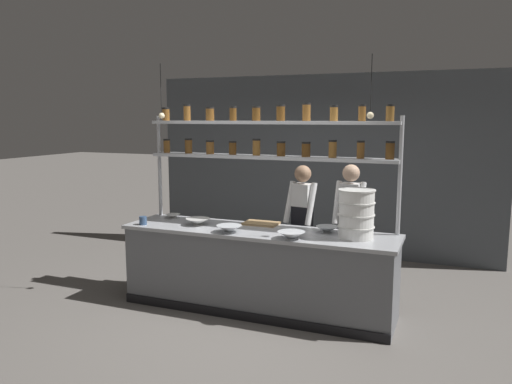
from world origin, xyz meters
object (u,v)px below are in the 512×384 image
Objects in this scene: spice_shelf_unit at (269,144)px; prep_bowl_far_left at (229,229)px; prep_bowl_near_left at (198,222)px; container_stack at (356,214)px; cutting_board at (261,223)px; prep_bowl_center_front at (291,235)px; serving_cup_front at (143,221)px; chef_left at (302,221)px; prep_bowl_near_right at (173,216)px; prep_bowl_center_back at (327,229)px; chef_center at (350,222)px.

prep_bowl_far_left is (-0.25, -0.56, -0.90)m from spice_shelf_unit.
spice_shelf_unit reaches higher than prep_bowl_near_left.
container_stack is 1.27× the size of cutting_board.
serving_cup_front is (-1.81, 0.02, 0.01)m from prep_bowl_center_front.
chef_left is at bearing 139.86° from container_stack.
prep_bowl_near_left is 1.54× the size of prep_bowl_near_right.
prep_bowl_center_back is 1.34× the size of prep_bowl_near_right.
serving_cup_front is at bearing -173.58° from container_stack.
prep_bowl_far_left reaches higher than prep_bowl_center_back.
chef_center is at bearing 29.49° from spice_shelf_unit.
chef_left is at bearing 48.68° from spice_shelf_unit.
serving_cup_front reaches higher than cutting_board.
prep_bowl_near_right is 1.07m from prep_bowl_far_left.
container_stack is at bearing -29.65° from chef_left.
prep_bowl_center_front is 1.18× the size of prep_bowl_center_back.
chef_left is 6.53× the size of prep_bowl_center_back.
spice_shelf_unit is at bearing 167.61° from prep_bowl_center_back.
chef_left is at bearing 100.12° from prep_bowl_center_front.
prep_bowl_center_back is (-0.11, -0.65, 0.03)m from chef_center.
prep_bowl_near_left is (-0.74, -0.35, -0.90)m from spice_shelf_unit.
chef_center is 1.15m from prep_bowl_center_front.
cutting_board is 1.15m from prep_bowl_near_right.
prep_bowl_center_front reaches higher than prep_bowl_center_back.
chef_center is (0.86, 0.48, -0.94)m from spice_shelf_unit.
chef_left reaches higher than prep_bowl_near_left.
spice_shelf_unit is at bearing 34.54° from cutting_board.
chef_center is at bearing 16.26° from prep_bowl_near_right.
prep_bowl_center_front is 2.98× the size of serving_cup_front.
spice_shelf_unit is 1.18m from prep_bowl_center_back.
container_stack is 1.20m from cutting_board.
serving_cup_front is (-1.09, -0.02, 0.01)m from prep_bowl_far_left.
prep_bowl_center_back is at bearing 21.97° from prep_bowl_far_left.
container_stack is at bearing 10.87° from prep_bowl_far_left.
prep_bowl_near_right is 0.65× the size of prep_bowl_far_left.
prep_bowl_near_left is at bearing -154.48° from spice_shelf_unit.
serving_cup_front is at bearing -168.70° from prep_bowl_center_back.
cutting_board is 4.15× the size of serving_cup_front.
chef_center reaches higher than chef_left.
cutting_board is at bearing 172.16° from prep_bowl_center_back.
prep_bowl_far_left is at bearing 0.94° from serving_cup_front.
prep_bowl_center_back is (0.44, -0.51, 0.05)m from chef_left.
serving_cup_front reaches higher than prep_bowl_center_front.
prep_bowl_near_left is 0.53m from prep_bowl_near_right.
serving_cup_front is (-1.34, -0.58, -0.89)m from spice_shelf_unit.
prep_bowl_near_left is 2.91× the size of serving_cup_front.
chef_center is at bearing 24.59° from chef_left.
cutting_board is 1.37m from serving_cup_front.
serving_cup_front is (-2.20, -1.06, 0.05)m from chef_center.
serving_cup_front is at bearing -157.38° from cutting_board.
prep_bowl_center_front reaches higher than prep_bowl_near_right.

